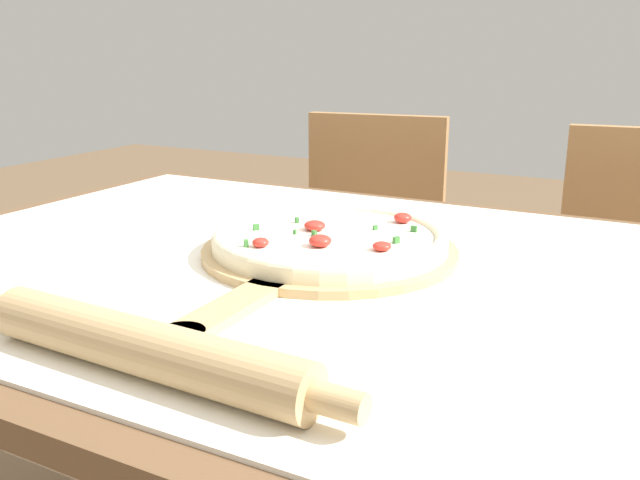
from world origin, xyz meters
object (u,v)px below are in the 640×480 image
at_px(chair_left, 365,257).
at_px(pizza_peel, 324,255).
at_px(chair_right, 640,299).
at_px(pizza, 330,238).
at_px(rolling_pin, 144,347).

bearing_deg(chair_left, pizza_peel, -76.88).
bearing_deg(chair_left, chair_right, -6.52).
distance_m(pizza, chair_left, 0.87).
xyz_separation_m(pizza, rolling_pin, (0.02, -0.40, 0.00)).
distance_m(rolling_pin, chair_right, 1.27).
distance_m(pizza_peel, chair_left, 0.89).
bearing_deg(pizza_peel, pizza, 89.35).
bearing_deg(rolling_pin, chair_left, 104.29).
relative_size(pizza, chair_right, 0.38).
relative_size(pizza, chair_left, 0.38).
bearing_deg(pizza_peel, rolling_pin, -87.62).
height_order(pizza_peel, rolling_pin, rolling_pin).
relative_size(pizza_peel, chair_right, 0.61).
xyz_separation_m(chair_left, chair_right, (0.68, 0.00, 0.00)).
bearing_deg(pizza, pizza_peel, -90.65).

